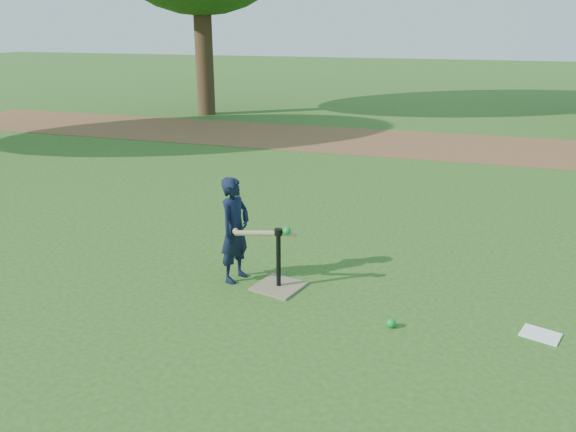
% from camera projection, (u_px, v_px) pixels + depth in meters
% --- Properties ---
extents(ground, '(80.00, 80.00, 0.00)m').
position_uv_depth(ground, '(315.00, 290.00, 5.50)').
color(ground, '#285116').
rests_on(ground, ground).
extents(dirt_strip, '(24.00, 3.00, 0.01)m').
position_uv_depth(dirt_strip, '(406.00, 143.00, 12.25)').
color(dirt_strip, brown).
rests_on(dirt_strip, ground).
extents(child, '(0.33, 0.44, 1.07)m').
position_uv_depth(child, '(235.00, 230.00, 5.57)').
color(child, black).
rests_on(child, ground).
extents(wiffle_ball_ground, '(0.08, 0.08, 0.08)m').
position_uv_depth(wiffle_ball_ground, '(391.00, 323.00, 4.81)').
color(wiffle_ball_ground, '#0D8F2C').
rests_on(wiffle_ball_ground, ground).
extents(clipboard, '(0.36, 0.31, 0.01)m').
position_uv_depth(clipboard, '(540.00, 335.00, 4.70)').
color(clipboard, white).
rests_on(clipboard, ground).
extents(batting_tee, '(0.52, 0.52, 0.61)m').
position_uv_depth(batting_tee, '(279.00, 277.00, 5.52)').
color(batting_tee, '#847254').
rests_on(batting_tee, ground).
extents(swing_action, '(0.63, 0.22, 0.11)m').
position_uv_depth(swing_action, '(267.00, 233.00, 5.39)').
color(swing_action, tan).
rests_on(swing_action, ground).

